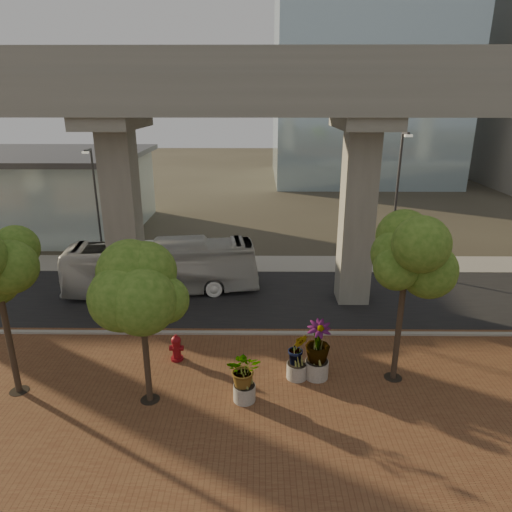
{
  "coord_description": "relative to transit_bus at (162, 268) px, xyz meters",
  "views": [
    {
      "loc": [
        1.04,
        -20.71,
        10.42
      ],
      "look_at": [
        0.85,
        0.5,
        3.01
      ],
      "focal_mm": 32.0,
      "sensor_mm": 36.0,
      "label": 1
    }
  ],
  "objects": [
    {
      "name": "street_tree_near_east",
      "position": [
        10.63,
        -8.33,
        3.58
      ],
      "size": [
        3.41,
        3.41,
        6.57
      ],
      "color": "#402F24",
      "rests_on": "ground"
    },
    {
      "name": "planter_right",
      "position": [
        7.63,
        -8.31,
        0.04
      ],
      "size": [
        2.25,
        2.25,
        2.4
      ],
      "color": "#A09990",
      "rests_on": "ground"
    },
    {
      "name": "far_sidewalk",
      "position": [
        4.37,
        4.59,
        -1.44
      ],
      "size": [
        90.0,
        3.0,
        0.06
      ],
      "primitive_type": "cube",
      "color": "gray",
      "rests_on": "ground"
    },
    {
      "name": "transit_bus",
      "position": [
        0.0,
        0.0,
        0.0
      ],
      "size": [
        10.79,
        3.83,
        2.94
      ],
      "primitive_type": "imported",
      "rotation": [
        0.0,
        0.0,
        1.7
      ],
      "color": "silver",
      "rests_on": "ground"
    },
    {
      "name": "fire_hydrant",
      "position": [
        1.97,
        -7.12,
        -0.86
      ],
      "size": [
        0.58,
        0.52,
        1.16
      ],
      "color": "maroon",
      "rests_on": "ground"
    },
    {
      "name": "street_tree_near_west",
      "position": [
        1.45,
        -9.79,
        2.83
      ],
      "size": [
        3.37,
        3.37,
        5.79
      ],
      "color": "#402F24",
      "rests_on": "ground"
    },
    {
      "name": "brick_plaza",
      "position": [
        4.37,
        -10.91,
        -1.44
      ],
      "size": [
        70.0,
        13.0,
        0.06
      ],
      "primitive_type": "cube",
      "color": "brown",
      "rests_on": "ground"
    },
    {
      "name": "asphalt_road",
      "position": [
        4.37,
        -0.91,
        -1.45
      ],
      "size": [
        90.0,
        8.0,
        0.04
      ],
      "primitive_type": "cube",
      "color": "black",
      "rests_on": "ground"
    },
    {
      "name": "streetlamp_west",
      "position": [
        -4.92,
        4.49,
        2.88
      ],
      "size": [
        0.37,
        1.08,
        7.45
      ],
      "color": "#303136",
      "rests_on": "ground"
    },
    {
      "name": "ground",
      "position": [
        4.37,
        -2.91,
        -1.47
      ],
      "size": [
        160.0,
        160.0,
        0.0
      ],
      "primitive_type": "plane",
      "color": "#363127",
      "rests_on": "ground"
    },
    {
      "name": "streetlamp_east",
      "position": [
        13.63,
        3.42,
        3.51
      ],
      "size": [
        0.42,
        1.24,
        8.54
      ],
      "color": "#333238",
      "rests_on": "ground"
    },
    {
      "name": "transit_viaduct",
      "position": [
        4.37,
        -0.91,
        5.82
      ],
      "size": [
        72.0,
        5.6,
        12.4
      ],
      "color": "gray",
      "rests_on": "ground"
    },
    {
      "name": "planter_left",
      "position": [
        6.86,
        -8.36,
        -0.23
      ],
      "size": [
        1.78,
        1.78,
        1.95
      ],
      "color": "#9B988C",
      "rests_on": "ground"
    },
    {
      "name": "planter_front",
      "position": [
        4.87,
        -9.78,
        -0.22
      ],
      "size": [
        1.78,
        1.78,
        1.96
      ],
      "color": "gray",
      "rests_on": "ground"
    },
    {
      "name": "curb_strip",
      "position": [
        4.37,
        -4.91,
        -1.39
      ],
      "size": [
        70.0,
        0.25,
        0.16
      ],
      "primitive_type": "cube",
      "color": "gray",
      "rests_on": "ground"
    },
    {
      "name": "station_pavilion",
      "position": [
        -15.63,
        13.09,
        1.75
      ],
      "size": [
        23.0,
        13.0,
        6.3
      ],
      "color": "silver",
      "rests_on": "ground"
    }
  ]
}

